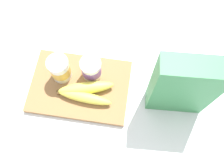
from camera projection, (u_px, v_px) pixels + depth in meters
The scene contains 6 objects.
ground_plane at pixel (80, 87), 0.83m from camera, with size 2.40×2.40×0.00m, color white.
cutting_board at pixel (80, 86), 0.82m from camera, with size 0.33×0.23×0.02m, color olive.
cereal_box at pixel (183, 87), 0.69m from camera, with size 0.18×0.06×0.27m, color #38844C.
yogurt_cup_front at pixel (60, 69), 0.79m from camera, with size 0.07×0.07×0.10m.
yogurt_cup_back at pixel (91, 69), 0.79m from camera, with size 0.07×0.07×0.08m.
banana_bunch at pixel (85, 92), 0.79m from camera, with size 0.19×0.10×0.04m.
Camera 1 is at (0.15, -0.29, 0.78)m, focal length 39.31 mm.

